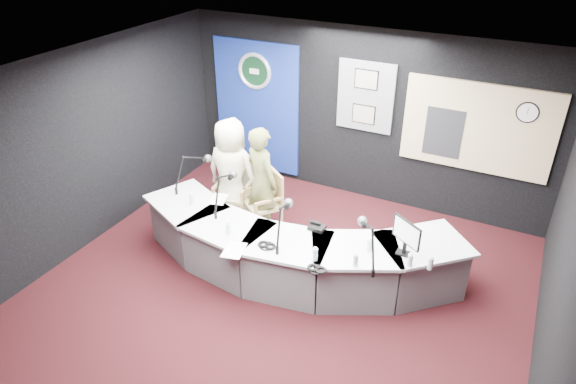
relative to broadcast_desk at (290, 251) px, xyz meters
The scene contains 32 objects.
ground 0.67m from the broadcast_desk, 84.81° to the right, with size 6.00×6.00×0.00m, color black.
ceiling 2.49m from the broadcast_desk, 84.81° to the right, with size 6.00×6.00×0.02m, color silver.
wall_back 2.66m from the broadcast_desk, 88.83° to the left, with size 6.00×0.02×2.80m, color black.
wall_left 3.17m from the broadcast_desk, 169.44° to the right, with size 0.02×6.00×2.80m, color black.
wall_right 3.26m from the broadcast_desk, 10.22° to the right, with size 0.02×6.00×2.80m, color black.
broadcast_desk is the anchor object (origin of this frame).
backdrop_panel 3.17m from the broadcast_desk, 127.40° to the left, with size 1.60×0.05×2.30m, color navy.
agency_seal 3.38m from the broadcast_desk, 127.86° to the left, with size 0.63×0.63×0.07m, color silver.
seal_center 3.38m from the broadcast_desk, 127.80° to the left, with size 0.48×0.48×0.01m, color black.
pinboard 2.79m from the broadcast_desk, 87.63° to the left, with size 0.90×0.04×1.10m, color slate.
framed_photo_upper 2.91m from the broadcast_desk, 87.60° to the left, with size 0.34×0.02×0.27m, color gray.
framed_photo_lower 2.63m from the broadcast_desk, 87.60° to the left, with size 0.34×0.02×0.27m, color gray.
booth_window_frame 3.24m from the broadcast_desk, 53.36° to the left, with size 2.12×0.06×1.32m, color tan.
booth_glow 3.23m from the broadcast_desk, 53.24° to the left, with size 2.00×0.02×1.20m, color #FFD7A1.
equipment_rack 2.93m from the broadcast_desk, 60.54° to the left, with size 0.55×0.02×0.75m, color black.
wall_clock 3.71m from the broadcast_desk, 44.88° to the left, with size 0.28×0.28×0.01m, color white.
armchair_left 1.59m from the broadcast_desk, 149.95° to the left, with size 0.59×0.59×1.06m, color tan, non-canonical shape.
armchair_right 1.13m from the broadcast_desk, 137.69° to the left, with size 0.59×0.59×1.05m, color tan, non-canonical shape.
draped_jacket 1.72m from the broadcast_desk, 142.36° to the left, with size 0.50×0.10×0.70m, color #6A6559.
person_man 1.65m from the broadcast_desk, 149.95° to the left, with size 0.83×0.54×1.69m, color beige.
person_woman 1.21m from the broadcast_desk, 137.69° to the left, with size 0.62×0.40×1.69m, color olive.
computer_monitor 1.63m from the broadcast_desk, ahead, with size 0.40×0.02×0.27m, color black.
desk_phone 0.53m from the broadcast_desk, 18.39° to the left, with size 0.20×0.16×0.05m, color black.
headphones_near 1.01m from the broadcast_desk, 44.19° to the right, with size 0.19×0.19×0.03m, color black.
headphones_far 0.64m from the broadcast_desk, 96.42° to the right, with size 0.21×0.21×0.03m, color black.
paper_stack 1.28m from the broadcast_desk, behind, with size 0.22×0.31×0.00m, color white.
notepad 0.92m from the broadcast_desk, 116.44° to the right, with size 0.24×0.34×0.00m, color white.
boom_mic_a 1.89m from the broadcast_desk, 169.41° to the left, with size 0.28×0.72×0.60m, color black, non-canonical shape.
boom_mic_b 1.22m from the broadcast_desk, behind, with size 0.22×0.73×0.60m, color black, non-canonical shape.
boom_mic_c 0.73m from the broadcast_desk, 80.14° to the right, with size 0.27×0.72×0.60m, color black, non-canonical shape.
boom_mic_d 1.31m from the broadcast_desk, 11.03° to the right, with size 0.45×0.64×0.60m, color black, non-canonical shape.
water_bottles 0.56m from the broadcast_desk, 56.21° to the right, with size 3.33×0.51×0.18m, color silver, non-canonical shape.
Camera 1 is at (2.39, -4.36, 4.42)m, focal length 32.00 mm.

